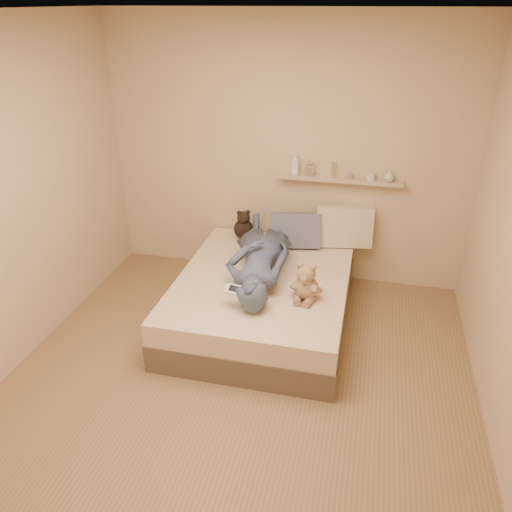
% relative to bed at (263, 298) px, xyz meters
% --- Properties ---
extents(room, '(3.80, 3.80, 3.80)m').
position_rel_bed_xyz_m(room, '(0.00, -0.93, 1.08)').
color(room, olive).
rests_on(room, ground).
extents(bed, '(1.50, 1.90, 0.45)m').
position_rel_bed_xyz_m(bed, '(0.00, 0.00, 0.00)').
color(bed, brown).
rests_on(bed, floor).
extents(game_console, '(0.19, 0.10, 0.06)m').
position_rel_bed_xyz_m(game_console, '(-0.11, -0.53, 0.39)').
color(game_console, '#ABAEB2').
rests_on(game_console, bed).
extents(teddy_bear, '(0.28, 0.27, 0.34)m').
position_rel_bed_xyz_m(teddy_bear, '(0.41, -0.28, 0.37)').
color(teddy_bear, '#A6775B').
rests_on(teddy_bear, bed).
extents(dark_plush, '(0.20, 0.20, 0.31)m').
position_rel_bed_xyz_m(dark_plush, '(-0.38, 0.76, 0.36)').
color(dark_plush, black).
rests_on(dark_plush, bed).
extents(pillow_cream, '(0.58, 0.31, 0.42)m').
position_rel_bed_xyz_m(pillow_cream, '(0.63, 0.83, 0.43)').
color(pillow_cream, beige).
rests_on(pillow_cream, bed).
extents(pillow_grey, '(0.53, 0.32, 0.37)m').
position_rel_bed_xyz_m(pillow_grey, '(0.17, 0.69, 0.40)').
color(pillow_grey, slate).
rests_on(pillow_grey, bed).
extents(person, '(0.69, 1.52, 0.35)m').
position_rel_bed_xyz_m(person, '(-0.05, 0.07, 0.40)').
color(person, '#495874').
rests_on(person, bed).
extents(wall_shelf, '(1.20, 0.12, 0.03)m').
position_rel_bed_xyz_m(wall_shelf, '(0.55, 0.91, 0.88)').
color(wall_shelf, tan).
rests_on(wall_shelf, wall_back).
extents(shelf_bottles, '(1.00, 0.12, 0.21)m').
position_rel_bed_xyz_m(shelf_bottles, '(0.47, 0.91, 0.97)').
color(shelf_bottles, white).
rests_on(shelf_bottles, wall_shelf).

